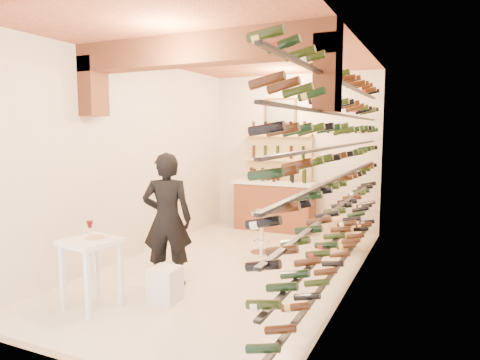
% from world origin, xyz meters
% --- Properties ---
extents(ground, '(6.00, 6.00, 0.00)m').
position_xyz_m(ground, '(0.00, 0.00, 0.00)').
color(ground, beige).
rests_on(ground, ground).
extents(room_shell, '(3.52, 6.02, 3.21)m').
position_xyz_m(room_shell, '(0.00, -0.26, 2.25)').
color(room_shell, beige).
rests_on(room_shell, ground).
extents(wine_rack, '(0.32, 5.70, 2.56)m').
position_xyz_m(wine_rack, '(1.53, 0.00, 1.55)').
color(wine_rack, black).
rests_on(wine_rack, ground).
extents(back_counter, '(1.70, 0.62, 1.29)m').
position_xyz_m(back_counter, '(-0.30, 2.65, 0.53)').
color(back_counter, brown).
rests_on(back_counter, ground).
extents(back_shelving, '(1.40, 0.31, 2.73)m').
position_xyz_m(back_shelving, '(-0.30, 2.89, 1.17)').
color(back_shelving, '#D9BE7A').
rests_on(back_shelving, ground).
extents(tasting_table, '(0.64, 0.64, 0.99)m').
position_xyz_m(tasting_table, '(-0.83, -1.98, 0.67)').
color(tasting_table, white).
rests_on(tasting_table, ground).
extents(white_stool, '(0.35, 0.35, 0.42)m').
position_xyz_m(white_stool, '(-0.18, -1.47, 0.21)').
color(white_stool, white).
rests_on(white_stool, ground).
extents(person, '(0.77, 0.66, 1.77)m').
position_xyz_m(person, '(-0.46, -0.99, 0.89)').
color(person, black).
rests_on(person, ground).
extents(chrome_barstool, '(0.38, 0.38, 0.73)m').
position_xyz_m(chrome_barstool, '(0.12, 0.90, 0.42)').
color(chrome_barstool, silver).
rests_on(chrome_barstool, ground).
extents(crate_lower, '(0.53, 0.45, 0.27)m').
position_xyz_m(crate_lower, '(1.21, 1.63, 0.13)').
color(crate_lower, '#DEAF79').
rests_on(crate_lower, ground).
extents(crate_upper, '(0.60, 0.50, 0.30)m').
position_xyz_m(crate_upper, '(1.21, 1.63, 0.42)').
color(crate_upper, '#DEAF79').
rests_on(crate_upper, crate_lower).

